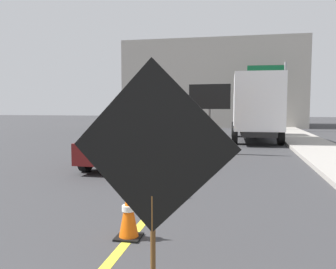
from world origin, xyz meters
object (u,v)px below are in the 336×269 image
pickup_car (131,143)px  traffic_cone_near_sign (129,212)px  traffic_cone_far_lane (182,163)px  roadwork_sign (152,151)px  traffic_cone_curbside (200,153)px  traffic_cone_mid_lane (169,184)px  highway_guide_sign (274,84)px  arrow_board_trailer (209,142)px  box_truck (256,106)px

pickup_car → traffic_cone_near_sign: 6.36m
traffic_cone_near_sign → traffic_cone_far_lane: size_ratio=1.00×
roadwork_sign → traffic_cone_curbside: size_ratio=3.35×
pickup_car → traffic_cone_far_lane: (1.94, -1.77, -0.31)m
traffic_cone_near_sign → traffic_cone_curbside: (0.27, 6.67, -0.04)m
traffic_cone_far_lane → traffic_cone_mid_lane: bearing=-87.6°
highway_guide_sign → pickup_car: bearing=-109.8°
highway_guide_sign → traffic_cone_curbside: bearing=-103.2°
arrow_board_trailer → traffic_cone_far_lane: 4.57m
traffic_cone_mid_lane → traffic_cone_curbside: (0.14, 4.41, 0.05)m
box_truck → traffic_cone_mid_lane: size_ratio=11.03×
box_truck → arrow_board_trailer: bearing=-109.4°
box_truck → traffic_cone_curbside: bearing=-104.8°
box_truck → traffic_cone_mid_lane: bearing=-100.2°
pickup_car → traffic_cone_mid_lane: (2.03, -3.81, -0.40)m
arrow_board_trailer → traffic_cone_mid_lane: bearing=-92.0°
traffic_cone_near_sign → pickup_car: bearing=107.4°
roadwork_sign → box_truck: size_ratio=0.35×
pickup_car → highway_guide_sign: (5.77, 15.98, 2.73)m
box_truck → pickup_car: size_ratio=1.48×
roadwork_sign → traffic_cone_mid_lane: roadwork_sign is taller
roadwork_sign → highway_guide_sign: size_ratio=0.47×
roadwork_sign → traffic_cone_far_lane: 5.95m
arrow_board_trailer → traffic_cone_curbside: bearing=-92.3°
arrow_board_trailer → traffic_cone_far_lane: arrow_board_trailer is taller
pickup_car → traffic_cone_curbside: 2.28m
arrow_board_trailer → traffic_cone_curbside: (-0.09, -2.17, -0.14)m
pickup_car → traffic_cone_curbside: (2.17, 0.61, -0.35)m
arrow_board_trailer → pickup_car: arrow_board_trailer is taller
pickup_car → traffic_cone_near_sign: pickup_car is taller
roadwork_sign → pickup_car: roadwork_sign is taller
box_truck → traffic_cone_mid_lane: 12.40m
traffic_cone_curbside → pickup_car: bearing=-164.3°
highway_guide_sign → traffic_cone_mid_lane: bearing=-100.7°
box_truck → traffic_cone_curbside: (-2.03, -7.70, -1.50)m
roadwork_sign → traffic_cone_curbside: (-0.47, 8.19, -1.13)m
arrow_board_trailer → box_truck: size_ratio=0.41×
roadwork_sign → traffic_cone_mid_lane: 4.00m
highway_guide_sign → traffic_cone_mid_lane: (-3.74, -19.79, -3.13)m
roadwork_sign → traffic_cone_near_sign: 2.01m
roadwork_sign → traffic_cone_near_sign: size_ratio=3.02×
traffic_cone_near_sign → traffic_cone_mid_lane: bearing=86.7°
roadwork_sign → traffic_cone_far_lane: size_ratio=3.01×
roadwork_sign → box_truck: (1.56, 15.89, 0.37)m
pickup_car → traffic_cone_curbside: bearing=15.7°
traffic_cone_mid_lane → pickup_car: bearing=118.0°
box_truck → traffic_cone_near_sign: box_truck is taller
highway_guide_sign → traffic_cone_far_lane: bearing=-102.2°
traffic_cone_curbside → arrow_board_trailer: bearing=87.7°
arrow_board_trailer → traffic_cone_far_lane: bearing=-93.9°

